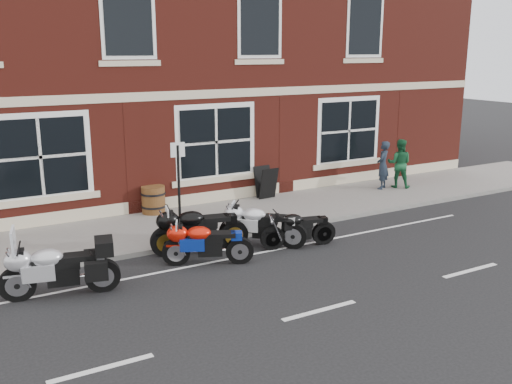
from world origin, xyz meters
The scene contains 14 objects.
ground centered at (0.00, 0.00, 0.00)m, with size 80.00×80.00×0.00m, color black.
sidewalk centered at (0.00, 3.00, 0.06)m, with size 30.00×3.00×0.12m, color slate.
kerb centered at (0.00, 1.42, 0.06)m, with size 30.00×0.16×0.12m, color slate.
pub_building centered at (0.00, 10.50, 6.00)m, with size 24.00×12.00×12.00m, color #5F1D14.
moto_touring_silver centered at (-4.06, 0.01, 0.60)m, with size 2.23×0.71×1.48m.
moto_sport_red centered at (-0.84, 0.16, 0.52)m, with size 1.89×0.97×0.91m.
moto_sport_black centered at (-0.69, 0.96, 0.60)m, with size 2.32×0.59×1.05m.
moto_sport_silver centered at (0.84, 0.63, 0.56)m, with size 1.70×1.54×0.97m.
moto_naked_black centered at (1.54, 0.14, 0.50)m, with size 1.90×0.50×0.86m.
pedestrian_left centered at (7.07, 3.34, 0.92)m, with size 0.59×0.38×1.61m, color #1A2330.
pedestrian_right centered at (7.68, 3.22, 0.94)m, with size 0.80×0.62×1.65m, color #164F2C.
a_board_sign centered at (3.05, 4.19, 0.62)m, with size 0.60×0.40×0.99m, color black, non-canonical shape.
barrel_planter centered at (-0.60, 4.30, 0.51)m, with size 0.70×0.70×0.78m.
parking_sign centered at (-0.89, 1.55, 1.53)m, with size 0.35×0.06×2.44m.
Camera 1 is at (-5.73, -10.81, 4.65)m, focal length 40.00 mm.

